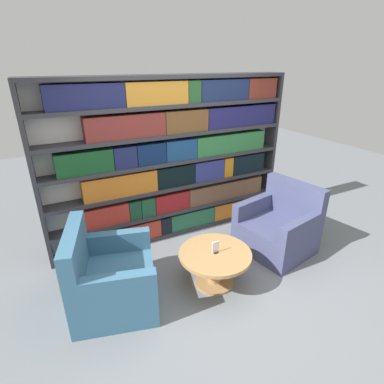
# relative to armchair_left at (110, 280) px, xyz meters

# --- Properties ---
(ground_plane) EXTENTS (14.00, 14.00, 0.00)m
(ground_plane) POSITION_rel_armchair_left_xyz_m (1.21, -0.39, -0.31)
(ground_plane) COLOR slate
(bookshelf) EXTENTS (3.55, 0.30, 2.28)m
(bookshelf) POSITION_rel_armchair_left_xyz_m (1.30, 1.09, 0.84)
(bookshelf) COLOR silver
(bookshelf) RESTS_ON ground_plane
(armchair_left) EXTENTS (1.04, 1.08, 0.94)m
(armchair_left) POSITION_rel_armchair_left_xyz_m (0.00, 0.00, 0.00)
(armchair_left) COLOR #386684
(armchair_left) RESTS_ON ground_plane
(armchair_right) EXTENTS (0.99, 1.03, 0.94)m
(armchair_right) POSITION_rel_armchair_left_xyz_m (2.32, -0.00, 0.00)
(armchair_right) COLOR #42476B
(armchair_right) RESTS_ON ground_plane
(coffee_table) EXTENTS (0.83, 0.83, 0.43)m
(coffee_table) POSITION_rel_armchair_left_xyz_m (1.16, -0.23, -0.00)
(coffee_table) COLOR #AD7F4C
(coffee_table) RESTS_ON ground_plane
(table_sign) EXTENTS (0.09, 0.06, 0.14)m
(table_sign) POSITION_rel_armchair_left_xyz_m (1.16, -0.23, 0.18)
(table_sign) COLOR black
(table_sign) RESTS_ON coffee_table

